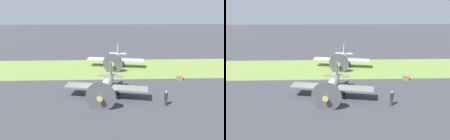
{
  "view_description": "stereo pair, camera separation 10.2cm",
  "coord_description": "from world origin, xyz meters",
  "views": [
    {
      "loc": [
        -0.39,
        24.34,
        11.19
      ],
      "look_at": [
        -1.6,
        -7.02,
        1.29
      ],
      "focal_mm": 36.4,
      "sensor_mm": 36.0,
      "label": 1
    },
    {
      "loc": [
        -0.49,
        24.35,
        11.19
      ],
      "look_at": [
        -1.6,
        -7.02,
        1.29
      ],
      "focal_mm": 36.4,
      "sensor_mm": 36.0,
      "label": 2
    }
  ],
  "objects": [
    {
      "name": "ground_plane",
      "position": [
        0.0,
        0.0,
        0.0
      ],
      "size": [
        160.0,
        160.0,
        0.0
      ],
      "primitive_type": "plane",
      "color": "#38383D"
    },
    {
      "name": "grass_verge",
      "position": [
        0.0,
        -12.04,
        0.0
      ],
      "size": [
        120.0,
        11.0,
        0.01
      ],
      "primitive_type": "cube",
      "color": "olive",
      "rests_on": "ground"
    },
    {
      "name": "airplane_lead",
      "position": [
        -0.7,
        -0.57,
        1.46
      ],
      "size": [
        9.85,
        7.86,
        3.49
      ],
      "rotation": [
        0.0,
        0.0,
        -0.2
      ],
      "color": "slate",
      "rests_on": "ground"
    },
    {
      "name": "airplane_wingman",
      "position": [
        -2.45,
        -13.17,
        1.44
      ],
      "size": [
        9.7,
        7.73,
        3.43
      ],
      "rotation": [
        0.0,
        0.0,
        -0.18
      ],
      "color": "#B2B7BC",
      "rests_on": "ground"
    },
    {
      "name": "ground_crew_chief",
      "position": [
        -7.11,
        2.04,
        0.91
      ],
      "size": [
        0.52,
        0.43,
        1.73
      ],
      "rotation": [
        0.0,
        0.0,
        3.81
      ],
      "color": "#2D3342",
      "rests_on": "ground"
    },
    {
      "name": "supply_crate",
      "position": [
        -11.39,
        -6.2,
        0.32
      ],
      "size": [
        1.12,
        1.12,
        0.64
      ],
      "primitive_type": "cube",
      "rotation": [
        0.0,
        0.0,
        1.28
      ],
      "color": "olive",
      "rests_on": "ground"
    }
  ]
}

